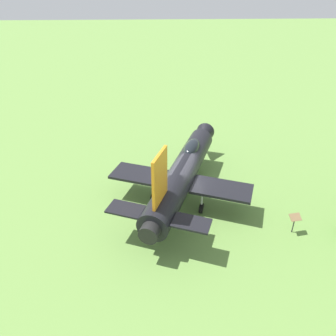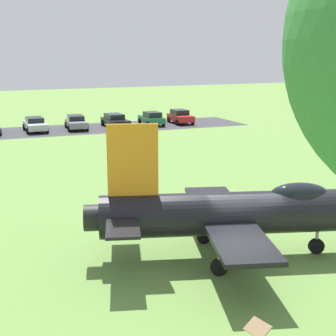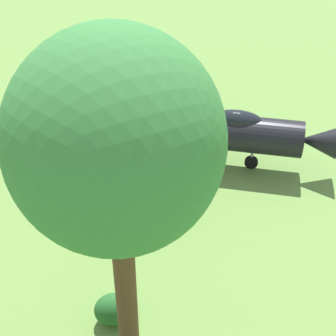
{
  "view_description": "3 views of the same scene",
  "coord_description": "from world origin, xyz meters",
  "px_view_note": "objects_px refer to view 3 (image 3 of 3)",
  "views": [
    {
      "loc": [
        16.15,
        -1.65,
        11.8
      ],
      "look_at": [
        -0.54,
        -0.81,
        1.86
      ],
      "focal_mm": 34.25,
      "sensor_mm": 36.0,
      "label": 1
    },
    {
      "loc": [
        10.06,
        14.02,
        7.35
      ],
      "look_at": [
        -1.49,
        -8.73,
        1.5
      ],
      "focal_mm": 51.79,
      "sensor_mm": 36.0,
      "label": 2
    },
    {
      "loc": [
        3.99,
        18.65,
        13.15
      ],
      "look_at": [
        1.43,
        3.94,
        2.5
      ],
      "focal_mm": 53.64,
      "sensor_mm": 36.0,
      "label": 3
    }
  ],
  "objects_px": {
    "shrub_near_fence": "(113,310)",
    "info_plaque": "(121,240)",
    "display_jet": "(193,128)",
    "shade_tree": "(115,145)"
  },
  "relations": [
    {
      "from": "shade_tree",
      "to": "shrub_near_fence",
      "type": "height_order",
      "value": "shade_tree"
    },
    {
      "from": "shade_tree",
      "to": "shrub_near_fence",
      "type": "bearing_deg",
      "value": -75.65
    },
    {
      "from": "shrub_near_fence",
      "to": "info_plaque",
      "type": "relative_size",
      "value": 1.02
    },
    {
      "from": "shrub_near_fence",
      "to": "info_plaque",
      "type": "distance_m",
      "value": 2.79
    },
    {
      "from": "shade_tree",
      "to": "shrub_near_fence",
      "type": "relative_size",
      "value": 8.59
    },
    {
      "from": "info_plaque",
      "to": "shade_tree",
      "type": "bearing_deg",
      "value": 87.9
    },
    {
      "from": "display_jet",
      "to": "shade_tree",
      "type": "bearing_deg",
      "value": -90.82
    },
    {
      "from": "shade_tree",
      "to": "shrub_near_fence",
      "type": "xyz_separation_m",
      "value": [
        0.37,
        -1.45,
        -6.96
      ]
    },
    {
      "from": "display_jet",
      "to": "shrub_near_fence",
      "type": "relative_size",
      "value": 10.07
    },
    {
      "from": "display_jet",
      "to": "shade_tree",
      "type": "distance_m",
      "value": 11.94
    }
  ]
}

